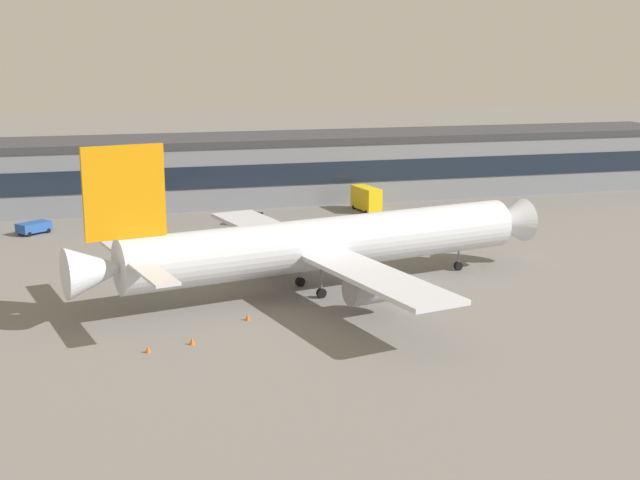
{
  "coord_description": "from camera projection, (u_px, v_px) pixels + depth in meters",
  "views": [
    {
      "loc": [
        -36.95,
        -91.36,
        27.1
      ],
      "look_at": [
        -10.76,
        3.16,
        5.0
      ],
      "focal_mm": 47.26,
      "sensor_mm": 36.0,
      "label": 1
    }
  ],
  "objects": [
    {
      "name": "airliner",
      "position": [
        322.0,
        244.0,
        96.25
      ],
      "size": [
        58.41,
        50.0,
        17.97
      ],
      "color": "silver",
      "rests_on": "ground_plane"
    },
    {
      "name": "pushback_tractor",
      "position": [
        34.0,
        227.0,
        127.37
      ],
      "size": [
        5.39,
        4.99,
        1.75
      ],
      "color": "#2651A5",
      "rests_on": "ground_plane"
    },
    {
      "name": "terminal_building",
      "position": [
        294.0,
        166.0,
        157.09
      ],
      "size": [
        157.06,
        18.61,
        11.92
      ],
      "color": "gray",
      "rests_on": "ground_plane"
    },
    {
      "name": "traffic_cone_2",
      "position": [
        148.0,
        349.0,
        77.26
      ],
      "size": [
        0.52,
        0.52,
        0.65
      ],
      "primitive_type": "cone",
      "color": "#F2590C",
      "rests_on": "ground_plane"
    },
    {
      "name": "ground_plane",
      "position": [
        413.0,
        281.0,
        101.47
      ],
      "size": [
        600.0,
        600.0,
        0.0
      ],
      "primitive_type": "plane",
      "color": "slate"
    },
    {
      "name": "traffic_cone_1",
      "position": [
        248.0,
        317.0,
        86.53
      ],
      "size": [
        0.55,
        0.55,
        0.69
      ],
      "primitive_type": "cone",
      "color": "#F2590C",
      "rests_on": "ground_plane"
    },
    {
      "name": "follow_me_car",
      "position": [
        249.0,
        218.0,
        133.96
      ],
      "size": [
        4.74,
        2.98,
        1.85
      ],
      "color": "black",
      "rests_on": "ground_plane"
    },
    {
      "name": "belt_loader",
      "position": [
        153.0,
        222.0,
        130.79
      ],
      "size": [
        2.23,
        6.45,
        1.95
      ],
      "color": "red",
      "rests_on": "ground_plane"
    },
    {
      "name": "catering_truck",
      "position": [
        366.0,
        198.0,
        145.36
      ],
      "size": [
        3.56,
        7.49,
        4.15
      ],
      "color": "yellow",
      "rests_on": "ground_plane"
    },
    {
      "name": "traffic_cone_0",
      "position": [
        192.0,
        341.0,
        79.38
      ],
      "size": [
        0.54,
        0.54,
        0.68
      ],
      "primitive_type": "cone",
      "color": "#F2590C",
      "rests_on": "ground_plane"
    }
  ]
}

